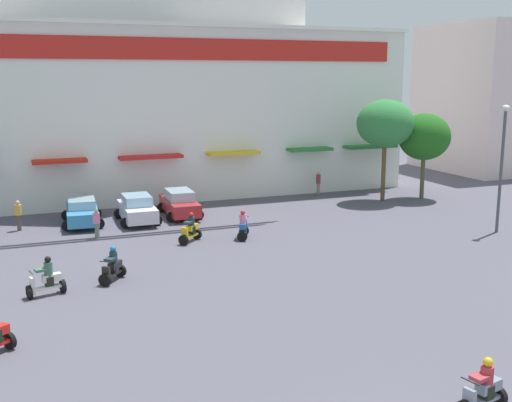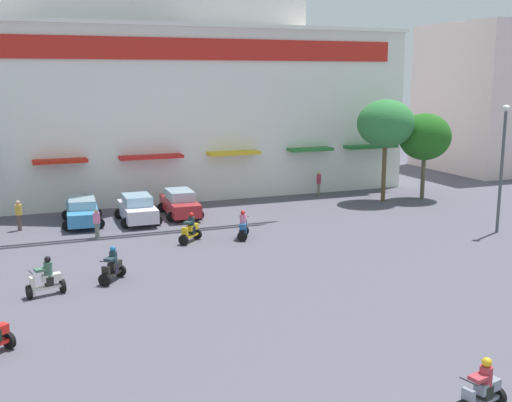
# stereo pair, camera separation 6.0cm
# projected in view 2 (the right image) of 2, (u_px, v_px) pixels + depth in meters

# --- Properties ---
(ground_plane) EXTENTS (128.00, 128.00, 0.00)m
(ground_plane) POSITION_uv_depth(u_px,v_px,m) (244.00, 286.00, 25.20)
(ground_plane) COLOR #514E5B
(colonial_building) EXTENTS (37.34, 18.21, 20.40)m
(colonial_building) POSITION_uv_depth(u_px,v_px,m) (129.00, 67.00, 45.03)
(colonial_building) COLOR white
(colonial_building) RESTS_ON ground
(flank_building_right) EXTENTS (10.21, 10.63, 12.57)m
(flank_building_right) POSITION_uv_depth(u_px,v_px,m) (495.00, 98.00, 55.30)
(flank_building_right) COLOR silver
(flank_building_right) RESTS_ON ground
(plaza_tree_1) EXTENTS (3.61, 3.13, 5.77)m
(plaza_tree_1) POSITION_uv_depth(u_px,v_px,m) (425.00, 137.00, 42.05)
(plaza_tree_1) COLOR brown
(plaza_tree_1) RESTS_ON ground
(plaza_tree_3) EXTENTS (3.83, 3.50, 6.72)m
(plaza_tree_3) POSITION_uv_depth(u_px,v_px,m) (386.00, 124.00, 41.17)
(plaza_tree_3) COLOR brown
(plaza_tree_3) RESTS_ON ground
(parked_car_0) EXTENTS (2.48, 4.47, 1.49)m
(parked_car_0) POSITION_uv_depth(u_px,v_px,m) (82.00, 211.00, 35.36)
(parked_car_0) COLOR #3988C0
(parked_car_0) RESTS_ON ground
(parked_car_1) EXTENTS (2.36, 4.09, 1.58)m
(parked_car_1) POSITION_uv_depth(u_px,v_px,m) (137.00, 209.00, 35.89)
(parked_car_1) COLOR silver
(parked_car_1) RESTS_ON ground
(parked_car_2) EXTENTS (2.32, 4.46, 1.58)m
(parked_car_2) POSITION_uv_depth(u_px,v_px,m) (180.00, 203.00, 37.45)
(parked_car_2) COLOR #AF2529
(parked_car_2) RESTS_ON ground
(scooter_rider_3) EXTENTS (1.26, 1.41, 1.46)m
(scooter_rider_3) POSITION_uv_depth(u_px,v_px,m) (113.00, 267.00, 25.63)
(scooter_rider_3) COLOR black
(scooter_rider_3) RESTS_ON ground
(scooter_rider_4) EXTENTS (1.50, 0.82, 1.45)m
(scooter_rider_4) POSITION_uv_depth(u_px,v_px,m) (482.00, 391.00, 15.61)
(scooter_rider_4) COLOR black
(scooter_rider_4) RESTS_ON ground
(scooter_rider_5) EXTENTS (1.49, 0.82, 1.53)m
(scooter_rider_5) POSITION_uv_depth(u_px,v_px,m) (46.00, 280.00, 23.97)
(scooter_rider_5) COLOR black
(scooter_rider_5) RESTS_ON ground
(scooter_rider_7) EXTENTS (1.02, 1.40, 1.52)m
(scooter_rider_7) POSITION_uv_depth(u_px,v_px,m) (243.00, 227.00, 32.30)
(scooter_rider_7) COLOR black
(scooter_rider_7) RESTS_ON ground
(scooter_rider_8) EXTENTS (1.41, 1.38, 1.51)m
(scooter_rider_8) POSITION_uv_depth(u_px,v_px,m) (190.00, 230.00, 31.65)
(scooter_rider_8) COLOR black
(scooter_rider_8) RESTS_ON ground
(pedestrian_0) EXTENTS (0.38, 0.38, 1.66)m
(pedestrian_0) POSITION_uv_depth(u_px,v_px,m) (19.00, 213.00, 33.95)
(pedestrian_0) COLOR brown
(pedestrian_0) RESTS_ON ground
(pedestrian_1) EXTENTS (0.43, 0.43, 1.54)m
(pedestrian_1) POSITION_uv_depth(u_px,v_px,m) (97.00, 222.00, 32.34)
(pedestrian_1) COLOR slate
(pedestrian_1) RESTS_ON ground
(pedestrian_3) EXTENTS (0.37, 0.37, 1.72)m
(pedestrian_3) POSITION_uv_depth(u_px,v_px,m) (319.00, 182.00, 43.67)
(pedestrian_3) COLOR slate
(pedestrian_3) RESTS_ON ground
(streetlamp_near) EXTENTS (0.40, 0.40, 6.75)m
(streetlamp_near) POSITION_uv_depth(u_px,v_px,m) (502.00, 159.00, 32.96)
(streetlamp_near) COLOR #474C51
(streetlamp_near) RESTS_ON ground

